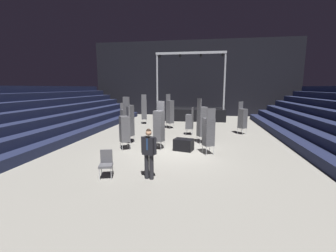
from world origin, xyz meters
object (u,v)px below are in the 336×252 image
at_px(chair_stack_aisle_right, 209,131).
at_px(chair_stack_mid_left, 170,111).
at_px(chair_stack_front_right, 243,118).
at_px(chair_stack_front_left, 124,117).
at_px(chair_stack_mid_right, 159,125).
at_px(loose_chair_near_man, 106,162).
at_px(man_with_tie, 149,151).
at_px(chair_stack_rear_left, 202,121).
at_px(chair_stack_rear_right, 144,109).
at_px(chair_stack_mid_centre, 129,120).
at_px(stage_riser, 190,113).
at_px(chair_stack_rear_centre, 125,128).
at_px(equipment_road_case, 184,145).
at_px(chair_stack_aisle_left, 190,121).

bearing_deg(chair_stack_aisle_right, chair_stack_mid_left, 85.33).
bearing_deg(chair_stack_mid_left, chair_stack_front_right, 112.15).
distance_m(chair_stack_front_left, chair_stack_front_right, 8.12).
relative_size(chair_stack_mid_right, loose_chair_near_man, 2.53).
bearing_deg(loose_chair_near_man, man_with_tie, 168.28).
bearing_deg(chair_stack_rear_left, chair_stack_rear_right, -170.13).
xyz_separation_m(chair_stack_front_right, chair_stack_mid_centre, (-6.54, -3.54, 0.21)).
bearing_deg(chair_stack_rear_left, chair_stack_mid_left, -179.47).
bearing_deg(chair_stack_aisle_right, chair_stack_mid_centre, 132.79).
bearing_deg(stage_riser, chair_stack_rear_centre, -102.26).
bearing_deg(chair_stack_mid_centre, man_with_tie, -48.29).
distance_m(man_with_tie, equipment_road_case, 3.86).
distance_m(chair_stack_rear_right, loose_chair_near_man, 11.70).
xyz_separation_m(chair_stack_mid_right, chair_stack_rear_left, (2.07, 1.58, 0.04)).
height_order(stage_riser, chair_stack_mid_left, stage_riser).
bearing_deg(chair_stack_rear_left, chair_stack_aisle_right, -19.82).
relative_size(chair_stack_front_right, chair_stack_rear_right, 0.86).
height_order(man_with_tie, chair_stack_rear_centre, chair_stack_rear_centre).
distance_m(chair_stack_front_left, chair_stack_mid_left, 3.35).
relative_size(man_with_tie, chair_stack_rear_right, 0.70).
height_order(chair_stack_mid_centre, chair_stack_aisle_right, chair_stack_mid_centre).
bearing_deg(chair_stack_mid_centre, chair_stack_aisle_right, -3.16).
relative_size(man_with_tie, equipment_road_case, 1.91).
distance_m(stage_riser, chair_stack_rear_right, 4.98).
bearing_deg(man_with_tie, chair_stack_mid_left, -70.81).
height_order(man_with_tie, chair_stack_mid_right, chair_stack_mid_right).
bearing_deg(chair_stack_rear_left, man_with_tie, -46.21).
relative_size(chair_stack_mid_centre, loose_chair_near_man, 2.71).
bearing_deg(man_with_tie, loose_chair_near_man, 18.48).
height_order(chair_stack_front_right, chair_stack_mid_centre, chair_stack_mid_centre).
bearing_deg(chair_stack_aisle_right, loose_chair_near_man, -163.86).
distance_m(chair_stack_rear_left, chair_stack_rear_right, 7.82).
xyz_separation_m(chair_stack_front_left, chair_stack_front_right, (8.12, -0.09, 0.08)).
height_order(chair_stack_mid_right, chair_stack_mid_centre, chair_stack_mid_centre).
relative_size(chair_stack_mid_left, chair_stack_aisle_right, 1.20).
relative_size(chair_stack_mid_centre, chair_stack_rear_centre, 1.20).
relative_size(chair_stack_rear_centre, loose_chair_near_man, 2.26).
height_order(chair_stack_aisle_left, loose_chair_near_man, chair_stack_aisle_left).
bearing_deg(loose_chair_near_man, chair_stack_mid_centre, -95.90).
relative_size(chair_stack_rear_left, loose_chair_near_man, 2.62).
distance_m(stage_riser, equipment_road_case, 11.04).
relative_size(stage_riser, chair_stack_mid_centre, 2.52).
relative_size(chair_stack_mid_left, chair_stack_rear_left, 1.03).
height_order(stage_riser, man_with_tie, stage_riser).
distance_m(chair_stack_mid_centre, chair_stack_rear_right, 6.74).
xyz_separation_m(chair_stack_rear_right, loose_chair_near_man, (1.81, -11.54, -0.70)).
relative_size(chair_stack_rear_centre, chair_stack_aisle_left, 1.19).
relative_size(stage_riser, chair_stack_rear_left, 2.61).
bearing_deg(man_with_tie, equipment_road_case, -87.80).
relative_size(stage_riser, man_with_tie, 3.75).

